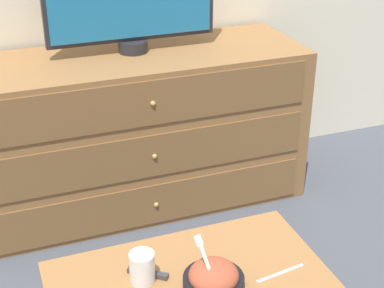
% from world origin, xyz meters
% --- Properties ---
extents(ground_plane, '(12.00, 12.00, 0.00)m').
position_xyz_m(ground_plane, '(0.00, 0.00, 0.00)').
color(ground_plane, '#474C56').
extents(dresser, '(1.67, 0.59, 0.80)m').
position_xyz_m(dresser, '(-0.03, -0.32, 0.40)').
color(dresser, olive).
rests_on(dresser, ground_plane).
extents(takeout_bowl, '(0.20, 0.20, 0.18)m').
position_xyz_m(takeout_bowl, '(-0.12, -1.56, 0.45)').
color(takeout_bowl, black).
rests_on(takeout_bowl, coffee_table).
extents(drink_cup, '(0.08, 0.08, 0.11)m').
position_xyz_m(drink_cup, '(-0.33, -1.45, 0.46)').
color(drink_cup, '#9E6638').
rests_on(drink_cup, coffee_table).
extents(knife, '(0.19, 0.04, 0.01)m').
position_xyz_m(knife, '(0.12, -1.58, 0.42)').
color(knife, white).
rests_on(knife, coffee_table).
extents(remote_control, '(0.13, 0.10, 0.02)m').
position_xyz_m(remote_control, '(-0.30, -1.43, 0.43)').
color(remote_control, '#38383D').
rests_on(remote_control, coffee_table).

